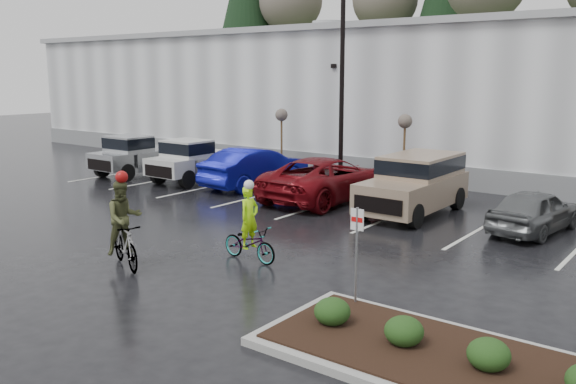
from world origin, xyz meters
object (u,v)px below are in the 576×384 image
Objects in this scene: pickup_white at (202,159)px; suv_tan at (413,185)px; sapling_mid at (405,125)px; fire_lane_sign at (357,245)px; cyclist_hivis at (250,236)px; pickup_silver at (144,154)px; cyclist_olive at (125,233)px; car_grey at (534,211)px; car_blue at (256,167)px; lamppost at (342,53)px; car_red at (326,179)px; sapling_west at (281,118)px.

suv_tan is (10.74, -0.40, 0.05)m from pickup_white.
fire_lane_sign is (5.30, -12.80, -1.32)m from sapling_mid.
suv_tan is 2.36× the size of cyclist_hivis.
pickup_silver is 14.29m from suv_tan.
car_grey is at bearing -13.82° from cyclist_olive.
fire_lane_sign is 0.43× the size of suv_tan.
fire_lane_sign is at bearing -34.06° from pickup_white.
cyclist_olive is (4.56, -10.58, 0.04)m from car_blue.
cyclist_olive is at bearing -93.55° from sapling_mid.
pickup_silver is (-17.27, 8.88, -0.43)m from fire_lane_sign.
lamppost is at bearing 123.46° from fire_lane_sign.
cyclist_hivis is at bearing 109.98° from car_red.
cyclist_olive is (1.64, -12.83, -4.79)m from lamppost.
fire_lane_sign is at bearing 142.83° from car_blue.
cyclist_olive is at bearing -107.81° from suv_tan.
sapling_mid reaches higher than car_red.
car_grey is at bearing 179.38° from car_red.
pickup_silver is at bearing 7.46° from car_grey.
sapling_west reaches higher than pickup_silver.
cyclist_hivis is (7.79, -11.50, -2.05)m from sapling_west.
pickup_silver is 3.58m from pickup_white.
car_blue is 11.88m from car_grey.
sapling_mid is 1.48× the size of cyclist_hivis.
fire_lane_sign is 14.36m from car_blue.
fire_lane_sign is 8.92m from car_grey.
car_blue is 2.09× the size of cyclist_olive.
cyclist_hivis is (9.71, -7.97, -0.30)m from pickup_white.
sapling_west reaches higher than suv_tan.
car_red is 3.72m from suv_tan.
lamppost reaches higher than pickup_silver.
lamppost is 14.78m from fire_lane_sign.
cyclist_hivis reaches higher than pickup_silver.
car_grey is at bearing -0.19° from pickup_silver.
car_blue is 1.29× the size of car_grey.
pickup_silver is at bearing -144.39° from sapling_west.
cyclist_olive is (7.55, -10.30, -0.08)m from pickup_white.
lamppost is 1.77× the size of pickup_silver.
car_grey is 9.12m from cyclist_hivis.
lamppost is 2.88× the size of sapling_mid.
lamppost is 10.97m from pickup_silver.
pickup_silver is at bearing 63.62° from cyclist_hivis.
car_grey is at bearing -178.96° from car_blue.
lamppost is 13.79m from cyclist_olive.
sapling_mid is at bearing -24.04° from car_grey.
pickup_silver is 1.00× the size of car_blue.
car_blue is at bearing 175.04° from suv_tan.
pickup_silver is 2.09× the size of cyclist_olive.
suv_tan is at bearing -59.39° from sapling_mid.
cyclist_olive reaches higher than car_blue.
lamppost is at bearing 17.12° from pickup_silver.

